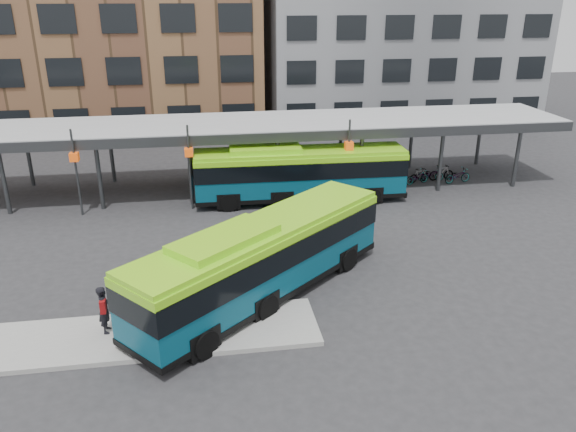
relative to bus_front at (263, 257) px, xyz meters
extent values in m
plane|color=#28282B|center=(0.17, 0.78, -1.77)|extent=(120.00, 120.00, 0.00)
cube|color=gray|center=(-5.33, -2.22, -1.68)|extent=(14.00, 3.00, 0.18)
cube|color=#999B9E|center=(0.17, 13.78, 2.23)|extent=(40.00, 6.00, 0.35)
cube|color=#383A3D|center=(0.17, 10.78, 2.08)|extent=(40.00, 0.15, 0.55)
cylinder|color=#383A3D|center=(-12.83, 11.28, 0.13)|extent=(0.24, 0.24, 3.80)
cylinder|color=#383A3D|center=(-12.83, 16.28, 0.13)|extent=(0.24, 0.24, 3.80)
cylinder|color=#383A3D|center=(-7.83, 11.28, 0.13)|extent=(0.24, 0.24, 3.80)
cylinder|color=#383A3D|center=(-7.83, 16.28, 0.13)|extent=(0.24, 0.24, 3.80)
cylinder|color=#383A3D|center=(-2.83, 11.28, 0.13)|extent=(0.24, 0.24, 3.80)
cylinder|color=#383A3D|center=(-2.83, 16.28, 0.13)|extent=(0.24, 0.24, 3.80)
cylinder|color=#383A3D|center=(2.17, 11.28, 0.13)|extent=(0.24, 0.24, 3.80)
cylinder|color=#383A3D|center=(2.17, 16.28, 0.13)|extent=(0.24, 0.24, 3.80)
cylinder|color=#383A3D|center=(7.17, 11.28, 0.13)|extent=(0.24, 0.24, 3.80)
cylinder|color=#383A3D|center=(7.17, 16.28, 0.13)|extent=(0.24, 0.24, 3.80)
cylinder|color=#383A3D|center=(12.17, 11.28, 0.13)|extent=(0.24, 0.24, 3.80)
cylinder|color=#383A3D|center=(12.17, 16.28, 0.13)|extent=(0.24, 0.24, 3.80)
cylinder|color=#383A3D|center=(17.17, 11.28, 0.13)|extent=(0.24, 0.24, 3.80)
cylinder|color=#383A3D|center=(17.17, 16.28, 0.13)|extent=(0.24, 0.24, 3.80)
cylinder|color=#383A3D|center=(-8.83, 10.48, 0.63)|extent=(0.12, 0.12, 4.80)
cube|color=#E94F0D|center=(-8.83, 10.48, 1.53)|extent=(0.45, 0.45, 0.45)
cylinder|color=#383A3D|center=(-2.83, 10.48, 0.63)|extent=(0.12, 0.12, 4.80)
cube|color=#E94F0D|center=(-2.83, 10.48, 1.53)|extent=(0.45, 0.45, 0.45)
cylinder|color=#383A3D|center=(6.17, 10.48, 0.63)|extent=(0.12, 0.12, 4.80)
cube|color=#E94F0D|center=(6.17, 10.48, 1.53)|extent=(0.45, 0.45, 0.45)
cube|color=slate|center=(16.17, 32.78, 8.23)|extent=(24.00, 14.00, 20.00)
cube|color=#08465C|center=(0.04, 0.03, -0.13)|extent=(10.92, 9.94, 2.55)
cube|color=black|center=(0.04, 0.03, 0.38)|extent=(11.00, 10.02, 0.97)
cube|color=#83D916|center=(0.04, 0.03, 1.24)|extent=(10.85, 9.86, 0.20)
cube|color=#83D916|center=(-1.50, -1.30, 1.45)|extent=(4.28, 4.06, 0.36)
cube|color=black|center=(0.04, 0.03, -1.29)|extent=(11.00, 10.03, 0.24)
cylinder|color=black|center=(3.93, 1.76, -1.26)|extent=(0.97, 0.90, 1.02)
cylinder|color=black|center=(2.31, 3.64, -1.26)|extent=(0.97, 0.90, 1.02)
cylinder|color=black|center=(-0.07, -1.71, -1.26)|extent=(0.97, 0.90, 1.02)
cylinder|color=black|center=(-1.70, 0.17, -1.26)|extent=(0.97, 0.90, 1.02)
cylinder|color=black|center=(-2.39, -3.71, -1.26)|extent=(0.97, 0.90, 1.02)
cylinder|color=black|center=(-4.01, -1.83, -1.26)|extent=(0.97, 0.90, 1.02)
cube|color=#08465C|center=(3.43, 10.88, -0.16)|extent=(12.10, 2.77, 2.51)
cube|color=black|center=(3.43, 10.88, 0.34)|extent=(12.15, 2.83, 0.95)
cube|color=#83D916|center=(3.43, 10.88, 1.20)|extent=(12.10, 2.66, 0.20)
cube|color=#83D916|center=(1.43, 10.92, 1.40)|extent=(4.05, 1.89, 0.35)
cube|color=black|center=(3.43, 10.88, -1.29)|extent=(12.16, 2.83, 0.24)
cylinder|color=black|center=(7.42, 9.57, -1.26)|extent=(1.01, 0.32, 1.00)
cylinder|color=black|center=(7.48, 12.02, -1.26)|extent=(1.01, 0.32, 1.00)
cylinder|color=black|center=(2.20, 9.68, -1.26)|extent=(1.01, 0.32, 1.00)
cylinder|color=black|center=(2.26, 12.13, -1.26)|extent=(1.01, 0.32, 1.00)
cylinder|color=black|center=(-0.81, 9.74, -1.26)|extent=(1.01, 0.32, 1.00)
cylinder|color=black|center=(-0.76, 12.19, -1.26)|extent=(1.01, 0.32, 1.00)
imported|color=black|center=(-5.82, -1.86, -0.69)|extent=(0.44, 0.66, 1.79)
cube|color=maroon|center=(-5.82, -2.04, -0.45)|extent=(0.20, 0.34, 0.48)
imported|color=slate|center=(11.37, 12.71, -1.32)|extent=(1.81, 1.08, 0.90)
imported|color=slate|center=(11.62, 12.98, -1.30)|extent=(1.60, 0.85, 0.93)
imported|color=slate|center=(12.46, 13.16, -1.32)|extent=(1.77, 0.87, 0.89)
imported|color=slate|center=(13.19, 13.18, -1.26)|extent=(1.72, 0.58, 1.02)
imported|color=slate|center=(14.00, 12.51, -1.29)|extent=(1.90, 0.95, 0.95)
camera|label=1|loc=(-2.13, -19.71, 9.66)|focal=35.00mm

